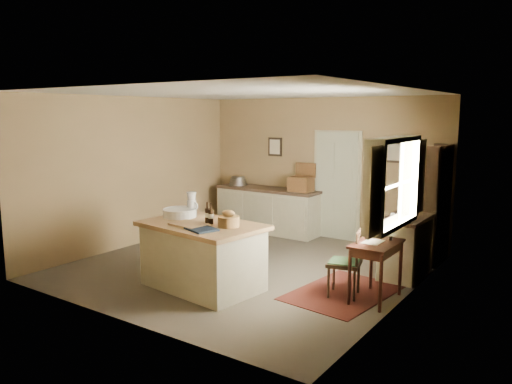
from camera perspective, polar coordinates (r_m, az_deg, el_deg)
ground at (r=7.96m, az=-1.12°, el=-8.53°), size 5.00×5.00×0.00m
wall_back at (r=9.79m, az=7.44°, el=2.76°), size 5.00×0.10×2.70m
wall_front at (r=5.85m, az=-15.62°, el=-1.63°), size 5.00×0.10×2.70m
wall_left at (r=9.34m, az=-13.71°, el=2.28°), size 0.10×5.00×2.70m
wall_right at (r=6.54m, az=16.92°, el=-0.59°), size 0.10×5.00×2.70m
ceiling at (r=7.60m, az=-1.18°, el=11.27°), size 5.00×5.00×0.00m
door at (r=9.64m, az=9.17°, el=0.86°), size 0.97×0.06×2.11m
framed_prints at (r=9.65m, az=8.48°, el=4.85°), size 2.82×0.02×0.38m
window at (r=6.35m, az=15.78°, el=1.00°), size 0.25×1.99×1.12m
work_island at (r=6.97m, az=-6.15°, el=-7.01°), size 1.77×1.26×1.20m
sideboard at (r=10.17m, az=1.42°, el=-1.89°), size 2.21×0.63×1.18m
rug at (r=6.96m, az=9.88°, el=-11.25°), size 1.27×1.71×0.01m
writing_desk at (r=6.60m, az=13.61°, el=-6.51°), size 0.49×0.80×0.82m
desk_chair at (r=6.72m, az=10.04°, el=-8.06°), size 0.50×0.50×0.88m
right_cabinet at (r=7.72m, az=16.70°, el=-5.94°), size 0.55×0.99×0.99m
shelving_unit at (r=8.54m, az=19.95°, el=-1.31°), size 0.32×0.86×1.90m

